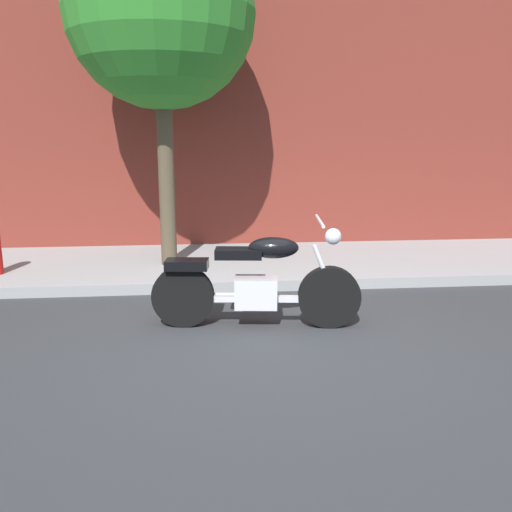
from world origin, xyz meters
TOP-DOWN VIEW (x-y plane):
  - ground_plane at (0.00, 0.00)m, footprint 60.00×60.00m
  - sidewalk at (0.00, 2.99)m, footprint 21.67×2.52m
  - building_facade at (0.00, 4.50)m, footprint 21.67×0.50m
  - motorcycle at (-0.07, 0.46)m, footprint 2.19×0.70m
  - street_tree at (-1.11, 2.83)m, footprint 2.55×2.55m

SIDE VIEW (x-z plane):
  - ground_plane at x=0.00m, z-range 0.00..0.00m
  - sidewalk at x=0.00m, z-range 0.00..0.14m
  - motorcycle at x=-0.07m, z-range -0.11..1.05m
  - street_tree at x=-1.11m, z-range 1.14..6.00m
  - building_facade at x=0.00m, z-range 0.00..7.90m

